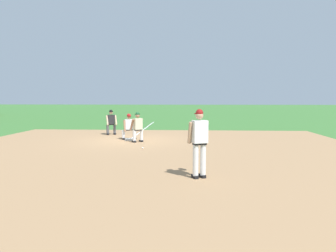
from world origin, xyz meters
The scene contains 9 objects.
ground_plane centered at (0.00, 0.00, 0.00)m, with size 160.00×160.00×0.00m, color #3D7533.
infield_dirt_patch centered at (-3.81, -1.63, 0.00)m, with size 18.00×18.00×0.01m, color #A87F56.
foul_line_stripe centered at (6.09, 0.00, 0.01)m, with size 12.18×0.10×0.00m, color white.
first_base_bag centered at (0.00, 0.00, 0.04)m, with size 0.38×0.38×0.09m, color white.
baseball centered at (-2.72, -1.05, 0.04)m, with size 0.07×0.07×0.07m, color white.
pitcher centered at (-7.58, -3.25, 1.06)m, with size 0.82×0.60×1.86m.
first_baseman centered at (0.28, 0.03, 0.73)m, with size 0.84×0.97×1.34m.
baserunner centered at (-0.67, -0.54, 0.79)m, with size 0.66×0.68×1.46m.
umpire centered at (2.36, 1.47, 0.79)m, with size 0.60×0.67×1.46m.
Camera 1 is at (-16.29, -2.92, 2.17)m, focal length 35.00 mm.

